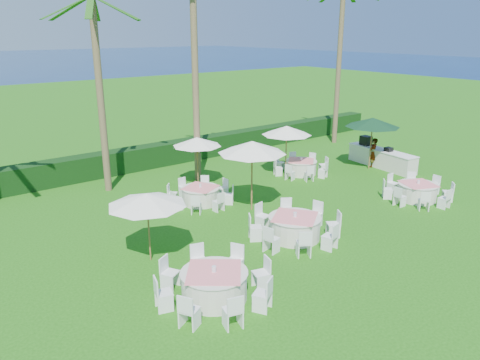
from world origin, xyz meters
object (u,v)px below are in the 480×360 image
at_px(banquet_table_e, 201,195).
at_px(umbrella_b, 252,147).
at_px(staff_person, 373,153).
at_px(umbrella_a, 147,199).
at_px(umbrella_green, 373,122).
at_px(banquet_table_a, 214,284).
at_px(umbrella_c, 197,142).
at_px(banquet_table_c, 417,191).
at_px(umbrella_d, 287,130).
at_px(buffet_table, 381,158).
at_px(banquet_table_f, 301,167).
at_px(banquet_table_b, 295,227).

xyz_separation_m(banquet_table_e, umbrella_b, (1.25, -1.97, 2.31)).
bearing_deg(staff_person, umbrella_a, -2.64).
bearing_deg(umbrella_green, banquet_table_a, -158.76).
bearing_deg(umbrella_c, banquet_table_c, -48.71).
height_order(banquet_table_e, staff_person, staff_person).
bearing_deg(umbrella_c, banquet_table_a, -120.30).
bearing_deg(umbrella_d, umbrella_green, -21.51).
bearing_deg(buffet_table, umbrella_b, -176.09).
bearing_deg(umbrella_b, banquet_table_e, 122.40).
bearing_deg(umbrella_c, banquet_table_f, -16.69).
relative_size(umbrella_green, buffet_table, 0.67).
bearing_deg(banquet_table_c, buffet_table, 53.45).
bearing_deg(banquet_table_f, banquet_table_c, -77.74).
height_order(umbrella_a, umbrella_c, umbrella_c).
bearing_deg(umbrella_d, banquet_table_f, -11.46).
xyz_separation_m(banquet_table_b, banquet_table_e, (-0.71, 5.09, -0.06)).
xyz_separation_m(banquet_table_f, umbrella_green, (3.60, -1.60, 2.17)).
xyz_separation_m(banquet_table_c, buffet_table, (3.13, 4.22, 0.13)).
relative_size(banquet_table_b, banquet_table_f, 1.17).
relative_size(banquet_table_b, buffet_table, 0.77).
bearing_deg(banquet_table_b, banquet_table_f, 43.49).
distance_m(umbrella_a, staff_person, 15.03).
relative_size(banquet_table_a, banquet_table_f, 1.16).
bearing_deg(staff_person, umbrella_c, -29.92).
distance_m(banquet_table_c, umbrella_c, 10.23).
relative_size(banquet_table_c, umbrella_c, 1.23).
bearing_deg(umbrella_d, banquet_table_b, -130.62).
bearing_deg(staff_person, banquet_table_f, -31.78).
distance_m(banquet_table_e, umbrella_c, 2.97).
distance_m(banquet_table_a, banquet_table_b, 4.82).
xyz_separation_m(banquet_table_f, umbrella_d, (-0.92, 0.19, 2.02)).
xyz_separation_m(umbrella_a, umbrella_b, (5.46, 1.45, 0.58)).
bearing_deg(banquet_table_a, umbrella_green, 21.24).
bearing_deg(umbrella_a, banquet_table_a, -83.87).
height_order(umbrella_c, staff_person, umbrella_c).
bearing_deg(banquet_table_a, banquet_table_f, 34.09).
bearing_deg(umbrella_d, buffet_table, -19.83).
height_order(banquet_table_f, umbrella_a, umbrella_a).
height_order(banquet_table_e, banquet_table_f, banquet_table_f).
distance_m(umbrella_b, umbrella_green, 8.92).
relative_size(banquet_table_b, umbrella_green, 1.15).
bearing_deg(umbrella_d, banquet_table_a, -142.67).
height_order(banquet_table_a, umbrella_c, umbrella_c).
relative_size(banquet_table_b, umbrella_d, 1.26).
distance_m(umbrella_d, staff_person, 5.48).
bearing_deg(umbrella_green, buffet_table, -10.01).
bearing_deg(buffet_table, staff_person, 144.50).
bearing_deg(banquet_table_f, umbrella_c, 163.31).
height_order(banquet_table_c, umbrella_b, umbrella_b).
bearing_deg(banquet_table_c, umbrella_b, 151.60).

